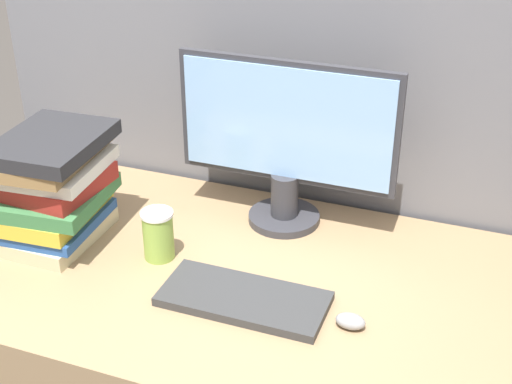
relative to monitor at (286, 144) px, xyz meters
The scene contains 6 objects.
cubicle_panel_rear 0.26m from the monitor, 86.00° to the left, with size 1.80×0.04×1.55m.
monitor is the anchor object (origin of this frame).
keyboard 0.42m from the monitor, 85.51° to the right, with size 0.36×0.16×0.02m.
mouse 0.49m from the monitor, 53.83° to the right, with size 0.06×0.04×0.03m.
coffee_cup 0.38m from the monitor, 130.29° to the right, with size 0.08×0.08×0.12m.
book_stack 0.56m from the monitor, 150.74° to the right, with size 0.26×0.31×0.28m.
Camera 1 is at (0.47, -0.85, 1.70)m, focal length 50.00 mm.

